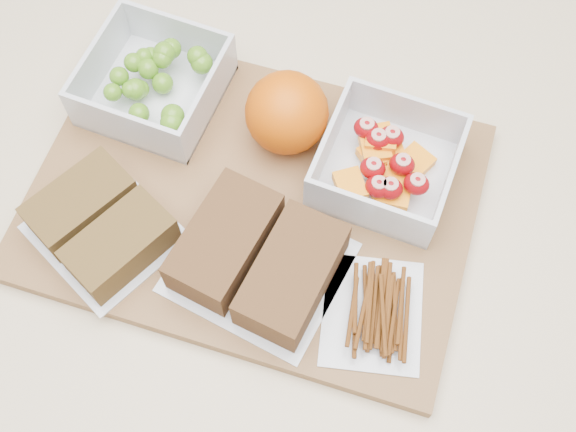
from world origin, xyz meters
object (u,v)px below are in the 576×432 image
cutting_board (253,200)px  pretzel_bag (373,310)px  fruit_container (386,165)px  orange (287,113)px  sandwich_bag_left (101,225)px  grape_container (156,83)px  sandwich_bag_center (258,259)px

cutting_board → pretzel_bag: 0.16m
fruit_container → orange: orange is taller
sandwich_bag_left → fruit_container: bearing=34.8°
grape_container → pretzel_bag: bearing=-26.9°
grape_container → orange: orange is taller
cutting_board → sandwich_bag_left: (-0.11, -0.09, 0.03)m
fruit_container → pretzel_bag: (0.03, -0.14, -0.01)m
grape_container → pretzel_bag: 0.31m
sandwich_bag_center → pretzel_bag: sandwich_bag_center is taller
orange → sandwich_bag_left: size_ratio=0.51×
sandwich_bag_left → sandwich_bag_center: sandwich_bag_center is taller
sandwich_bag_center → grape_container: bearing=140.7°
cutting_board → sandwich_bag_left: sandwich_bag_left is taller
sandwich_bag_center → sandwich_bag_left: bearing=-171.9°
cutting_board → grape_container: (-0.13, 0.07, 0.03)m
orange → sandwich_bag_left: orange is taller
cutting_board → grape_container: size_ratio=3.30×
orange → pretzel_bag: bearing=-46.3°
cutting_board → pretzel_bag: bearing=-29.7°
sandwich_bag_center → pretzel_bag: size_ratio=1.29×
grape_container → sandwich_bag_left: (0.02, -0.16, -0.00)m
fruit_container → sandwich_bag_left: 0.27m
sandwich_bag_center → pretzel_bag: 0.11m
fruit_container → orange: (-0.10, 0.01, 0.02)m
sandwich_bag_center → pretzel_bag: (0.11, -0.00, -0.01)m
fruit_container → sandwich_bag_left: (-0.22, -0.16, -0.00)m
grape_container → sandwich_bag_left: grape_container is taller
grape_container → fruit_container: (0.24, -0.00, -0.00)m
grape_container → pretzel_bag: (0.28, -0.14, -0.01)m
sandwich_bag_left → sandwich_bag_center: 0.15m
grape_container → pretzel_bag: grape_container is taller
cutting_board → grape_container: grape_container is taller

